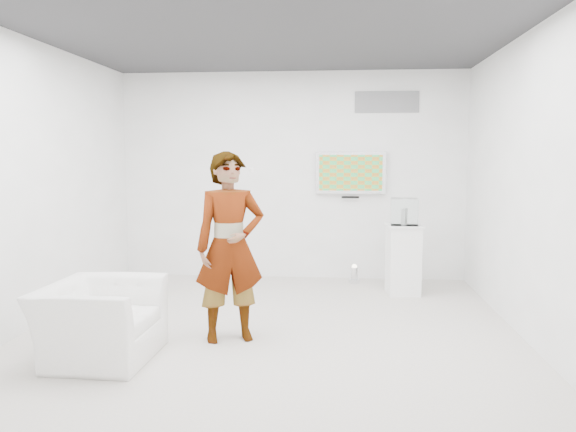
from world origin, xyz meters
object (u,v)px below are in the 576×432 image
Objects in this scene: person at (230,247)px; floor_uplight at (354,274)px; tv at (351,173)px; armchair at (100,321)px; pedestal at (403,259)px.

person reaches higher than floor_uplight.
tv is 0.55× the size of person.
person is 1.34m from armchair.
tv reaches higher than floor_uplight.
pedestal is 0.90m from floor_uplight.
pedestal is at bearing 25.93° from person.
armchair reaches higher than floor_uplight.
tv is 3.16m from person.
armchair is 4.09× the size of floor_uplight.
pedestal is at bearing -43.28° from floor_uplight.
person is (-1.21, -2.85, -0.63)m from tv.
floor_uplight is at bearing 42.86° from person.
tv is at bearing 128.30° from pedestal.
pedestal is 3.58× the size of floor_uplight.
pedestal is (1.88, 2.00, -0.46)m from person.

